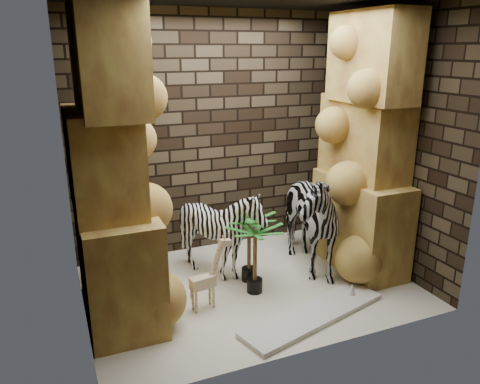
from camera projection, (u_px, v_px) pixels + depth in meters
name	position (u px, v px, depth m)	size (l,w,h in m)	color
floor	(250.00, 286.00, 5.19)	(3.50, 3.50, 0.00)	beige
wall_back	(211.00, 135.00, 5.84)	(3.50, 3.50, 0.00)	black
wall_front	(316.00, 188.00, 3.64)	(3.50, 3.50, 0.00)	black
wall_left	(70.00, 172.00, 4.10)	(3.00, 3.00, 0.00)	black
wall_right	(389.00, 142.00, 5.38)	(3.00, 3.00, 0.00)	black
rock_pillar_left	(111.00, 168.00, 4.23)	(0.68, 1.30, 3.00)	#D4C352
rock_pillar_right	(366.00, 144.00, 5.26)	(0.58, 1.25, 3.00)	#D4C352
zebra_right	(302.00, 208.00, 5.42)	(0.69, 1.28, 1.52)	white
zebra_left	(221.00, 237.00, 5.28)	(0.88, 1.09, 0.99)	white
giraffe_toy	(203.00, 275.00, 4.63)	(0.39, 0.13, 0.77)	beige
palm_front	(249.00, 247.00, 5.21)	(0.36, 0.36, 0.81)	#115013
palm_back	(255.00, 259.00, 4.96)	(0.36, 0.36, 0.78)	#115013
surfboard	(314.00, 314.00, 4.59)	(1.64, 0.40, 0.05)	silver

